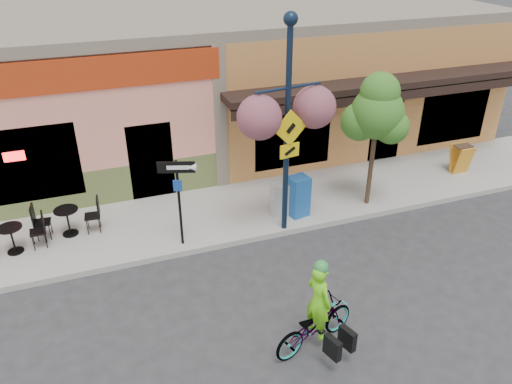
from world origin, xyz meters
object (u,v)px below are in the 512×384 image
(bicycle, at_px, (314,325))
(newspaper_box_blue, at_px, (298,196))
(cyclist_rider, at_px, (318,312))
(street_tree, at_px, (374,141))
(building, at_px, (215,75))
(lamp_post, at_px, (287,131))
(one_way_sign, at_px, (179,204))
(newspaper_box_grey, at_px, (279,199))

(bicycle, height_order, newspaper_box_blue, newspaper_box_blue)
(cyclist_rider, xyz_separation_m, newspaper_box_blue, (1.49, 4.17, -0.07))
(newspaper_box_blue, height_order, street_tree, street_tree)
(building, height_order, lamp_post, lamp_post)
(one_way_sign, height_order, newspaper_box_grey, one_way_sign)
(bicycle, xyz_separation_m, street_tree, (3.58, 4.10, 1.52))
(newspaper_box_blue, bearing_deg, lamp_post, -152.57)
(building, relative_size, newspaper_box_blue, 16.59)
(bicycle, relative_size, newspaper_box_blue, 1.63)
(cyclist_rider, height_order, street_tree, street_tree)
(cyclist_rider, bearing_deg, newspaper_box_grey, -30.01)
(building, distance_m, cyclist_rider, 10.71)
(building, relative_size, one_way_sign, 8.29)
(bicycle, height_order, lamp_post, lamp_post)
(bicycle, bearing_deg, newspaper_box_grey, -30.63)
(bicycle, xyz_separation_m, newspaper_box_blue, (1.54, 4.17, 0.23))
(bicycle, xyz_separation_m, newspaper_box_grey, (1.09, 4.37, 0.12))
(bicycle, distance_m, one_way_sign, 4.28)
(cyclist_rider, distance_m, newspaper_box_grey, 4.49)
(newspaper_box_grey, bearing_deg, lamp_post, -100.83)
(one_way_sign, bearing_deg, building, 84.89)
(street_tree, bearing_deg, lamp_post, -171.42)
(bicycle, xyz_separation_m, one_way_sign, (-1.62, 3.88, 0.78))
(cyclist_rider, bearing_deg, one_way_sign, 6.62)
(newspaper_box_blue, bearing_deg, newspaper_box_grey, 145.33)
(one_way_sign, bearing_deg, cyclist_rider, -49.25)
(building, height_order, newspaper_box_blue, building)
(cyclist_rider, distance_m, newspaper_box_blue, 4.43)
(one_way_sign, distance_m, newspaper_box_grey, 2.83)
(lamp_post, xyz_separation_m, one_way_sign, (-2.57, 0.18, -1.52))
(street_tree, bearing_deg, bicycle, -131.15)
(one_way_sign, bearing_deg, street_tree, 19.86)
(bicycle, bearing_deg, cyclist_rider, -106.65)
(building, relative_size, cyclist_rider, 11.81)
(lamp_post, height_order, one_way_sign, lamp_post)
(cyclist_rider, distance_m, lamp_post, 4.30)
(lamp_post, distance_m, newspaper_box_blue, 2.21)
(building, xyz_separation_m, cyclist_rider, (-1.10, -10.55, -1.48))
(cyclist_rider, height_order, lamp_post, lamp_post)
(street_tree, bearing_deg, newspaper_box_blue, 177.92)
(bicycle, bearing_deg, building, -22.89)
(cyclist_rider, xyz_separation_m, lamp_post, (0.90, 3.70, 2.00))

